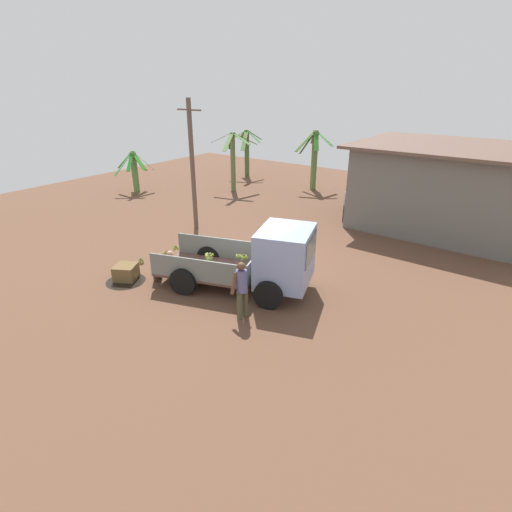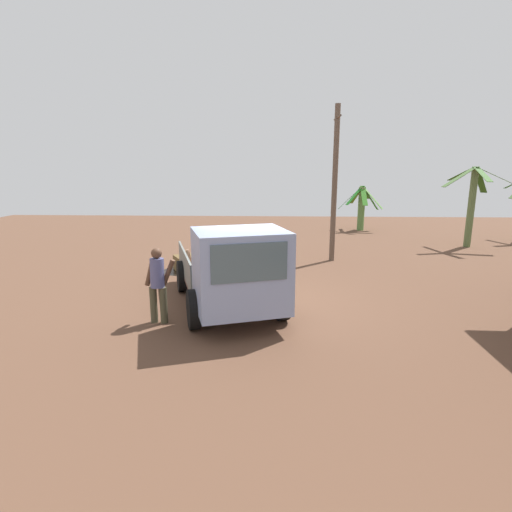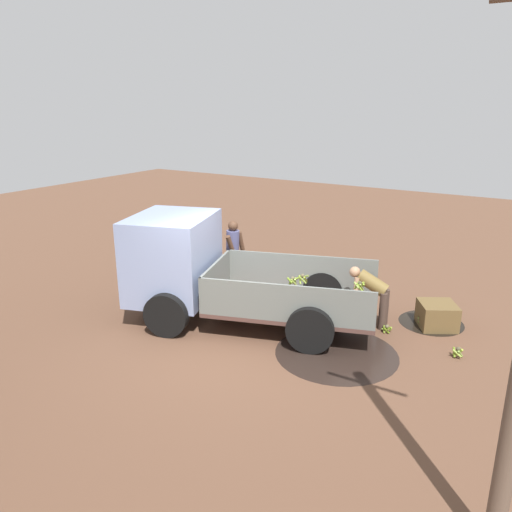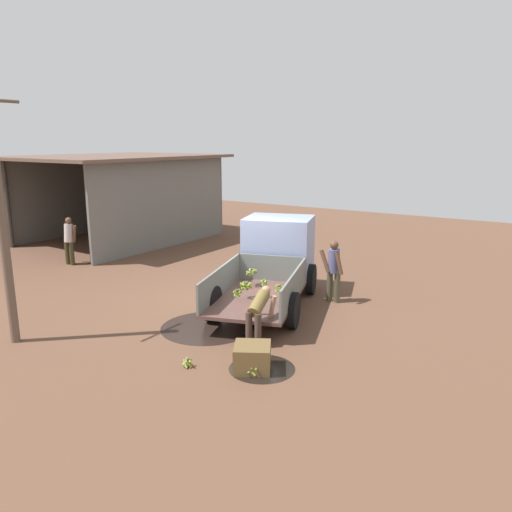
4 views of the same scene
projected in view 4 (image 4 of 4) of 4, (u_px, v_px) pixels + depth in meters
The scene contains 14 objects.
ground at pixel (240, 302), 13.24m from camera, with size 36.00×36.00×0.00m, color brown.
mud_patch_0 at pixel (207, 327), 11.43m from camera, with size 2.14×2.14×0.01m, color black.
mud_patch_1 at pixel (262, 368), 9.37m from camera, with size 1.26×1.26×0.01m, color black.
cargo_truck at pixel (275, 256), 13.70m from camera, with size 5.09×3.21×2.08m.
warehouse_shed at pixel (126, 179), 21.17m from camera, with size 8.17×6.32×3.56m.
utility_pole at pixel (1, 213), 10.01m from camera, with size 1.27×0.19×5.39m.
person_foreground_visitor at pixel (334, 268), 13.03m from camera, with size 0.36×0.71×1.65m.
person_worker_loading at pixel (258, 311), 10.41m from camera, with size 0.80×0.58×1.15m.
person_bystander_near_shed at pixel (69, 239), 17.00m from camera, with size 0.37×0.64×1.63m.
banana_bunch_on_ground_0 at pixel (188, 362), 9.41m from camera, with size 0.19×0.19×0.19m.
banana_bunch_on_ground_1 at pixel (257, 358), 9.54m from camera, with size 0.27×0.27×0.22m.
banana_bunch_on_ground_2 at pixel (241, 343), 10.33m from camera, with size 0.21×0.19×0.16m.
banana_bunch_on_ground_3 at pixel (253, 368), 9.08m from camera, with size 0.29×0.29×0.24m.
wooden_crate_0 at pixel (252, 357), 9.29m from camera, with size 0.67×0.67×0.49m, color brown.
Camera 4 is at (-10.40, -7.16, 4.20)m, focal length 35.00 mm.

